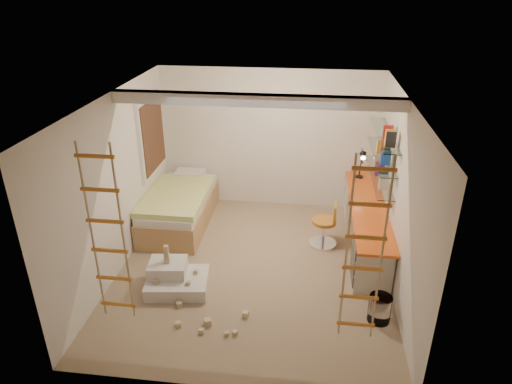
# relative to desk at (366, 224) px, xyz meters

# --- Properties ---
(floor) EXTENTS (4.50, 4.50, 0.00)m
(floor) POSITION_rel_desk_xyz_m (-1.72, -0.86, -0.40)
(floor) COLOR #9D8665
(floor) RESTS_ON ground
(ceiling_beam) EXTENTS (4.00, 0.18, 0.16)m
(ceiling_beam) POSITION_rel_desk_xyz_m (-1.72, -0.56, 2.12)
(ceiling_beam) COLOR white
(ceiling_beam) RESTS_ON ceiling
(window_frame) EXTENTS (0.06, 1.15, 1.35)m
(window_frame) POSITION_rel_desk_xyz_m (-3.69, 0.64, 1.15)
(window_frame) COLOR white
(window_frame) RESTS_ON wall_left
(window_blind) EXTENTS (0.02, 1.00, 1.20)m
(window_blind) POSITION_rel_desk_xyz_m (-3.65, 0.64, 1.15)
(window_blind) COLOR #4C2D1E
(window_blind) RESTS_ON window_frame
(rope_ladder_left) EXTENTS (0.41, 0.04, 2.13)m
(rope_ladder_left) POSITION_rel_desk_xyz_m (-3.07, -2.61, 1.11)
(rope_ladder_left) COLOR orange
(rope_ladder_left) RESTS_ON ceiling
(rope_ladder_right) EXTENTS (0.41, 0.04, 2.13)m
(rope_ladder_right) POSITION_rel_desk_xyz_m (-0.37, -2.61, 1.11)
(rope_ladder_right) COLOR #BC7820
(rope_ladder_right) RESTS_ON ceiling
(waste_bin) EXTENTS (0.29, 0.29, 0.37)m
(waste_bin) POSITION_rel_desk_xyz_m (0.03, -1.80, -0.22)
(waste_bin) COLOR white
(waste_bin) RESTS_ON floor
(desk) EXTENTS (0.56, 2.80, 0.75)m
(desk) POSITION_rel_desk_xyz_m (0.00, 0.00, 0.00)
(desk) COLOR orange
(desk) RESTS_ON floor
(shelves) EXTENTS (0.25, 1.80, 0.71)m
(shelves) POSITION_rel_desk_xyz_m (0.15, 0.27, 1.10)
(shelves) COLOR white
(shelves) RESTS_ON wall_right
(bed) EXTENTS (1.02, 2.00, 0.69)m
(bed) POSITION_rel_desk_xyz_m (-3.20, 0.36, -0.07)
(bed) COLOR #AD7F51
(bed) RESTS_ON floor
(task_lamp) EXTENTS (0.14, 0.36, 0.57)m
(task_lamp) POSITION_rel_desk_xyz_m (-0.05, 0.96, 0.73)
(task_lamp) COLOR black
(task_lamp) RESTS_ON desk
(swivel_chair) EXTENTS (0.48, 0.48, 0.77)m
(swivel_chair) POSITION_rel_desk_xyz_m (-0.65, -0.05, -0.12)
(swivel_chair) COLOR #C37525
(swivel_chair) RESTS_ON floor
(play_platform) EXTENTS (0.93, 0.76, 0.38)m
(play_platform) POSITION_rel_desk_xyz_m (-2.77, -1.45, -0.26)
(play_platform) COLOR silver
(play_platform) RESTS_ON floor
(toy_blocks) EXTENTS (1.35, 1.03, 0.65)m
(toy_blocks) POSITION_rel_desk_xyz_m (-2.42, -1.84, -0.20)
(toy_blocks) COLOR #CCB284
(toy_blocks) RESTS_ON floor
(books) EXTENTS (0.14, 0.58, 0.92)m
(books) POSITION_rel_desk_xyz_m (0.15, 0.27, 1.20)
(books) COLOR white
(books) RESTS_ON shelves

